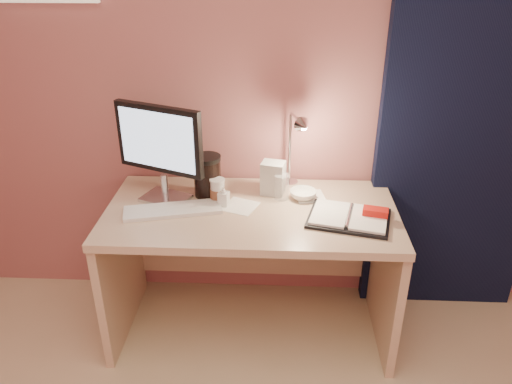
{
  "coord_description": "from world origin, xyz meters",
  "views": [
    {
      "loc": [
        0.12,
        -0.72,
        1.89
      ],
      "look_at": [
        0.03,
        1.33,
        0.85
      ],
      "focal_mm": 35.0,
      "sensor_mm": 36.0,
      "label": 1
    }
  ],
  "objects_px": {
    "dark_jar": "(208,178)",
    "product_box": "(273,178)",
    "desk_lamp": "(283,145)",
    "lotion_bottle": "(224,196)",
    "planner": "(351,217)",
    "coffee_cup": "(218,191)",
    "bowl": "(303,194)",
    "monitor": "(161,145)",
    "clear_cup": "(282,187)",
    "keyboard": "(173,210)",
    "desk": "(252,241)"
  },
  "relations": [
    {
      "from": "keyboard",
      "to": "coffee_cup",
      "type": "distance_m",
      "value": 0.24
    },
    {
      "from": "product_box",
      "to": "desk_lamp",
      "type": "xyz_separation_m",
      "value": [
        0.05,
        0.01,
        0.18
      ]
    },
    {
      "from": "bowl",
      "to": "lotion_bottle",
      "type": "bearing_deg",
      "value": -166.31
    },
    {
      "from": "desk",
      "to": "lotion_bottle",
      "type": "relative_size",
      "value": 13.17
    },
    {
      "from": "product_box",
      "to": "bowl",
      "type": "bearing_deg",
      "value": -4.98
    },
    {
      "from": "dark_jar",
      "to": "product_box",
      "type": "distance_m",
      "value": 0.33
    },
    {
      "from": "lotion_bottle",
      "to": "desk_lamp",
      "type": "xyz_separation_m",
      "value": [
        0.28,
        0.16,
        0.21
      ]
    },
    {
      "from": "desk",
      "to": "bowl",
      "type": "relative_size",
      "value": 10.43
    },
    {
      "from": "planner",
      "to": "monitor",
      "type": "bearing_deg",
      "value": -176.23
    },
    {
      "from": "monitor",
      "to": "dark_jar",
      "type": "bearing_deg",
      "value": 39.32
    },
    {
      "from": "monitor",
      "to": "lotion_bottle",
      "type": "distance_m",
      "value": 0.38
    },
    {
      "from": "product_box",
      "to": "lotion_bottle",
      "type": "bearing_deg",
      "value": -136.21
    },
    {
      "from": "monitor",
      "to": "keyboard",
      "type": "distance_m",
      "value": 0.31
    },
    {
      "from": "desk",
      "to": "keyboard",
      "type": "xyz_separation_m",
      "value": [
        -0.37,
        -0.11,
        0.24
      ]
    },
    {
      "from": "keyboard",
      "to": "product_box",
      "type": "relative_size",
      "value": 2.7
    },
    {
      "from": "dark_jar",
      "to": "desk_lamp",
      "type": "bearing_deg",
      "value": 7.59
    },
    {
      "from": "coffee_cup",
      "to": "bowl",
      "type": "distance_m",
      "value": 0.43
    },
    {
      "from": "planner",
      "to": "product_box",
      "type": "bearing_deg",
      "value": 159.06
    },
    {
      "from": "desk",
      "to": "dark_jar",
      "type": "relative_size",
      "value": 7.33
    },
    {
      "from": "bowl",
      "to": "lotion_bottle",
      "type": "xyz_separation_m",
      "value": [
        -0.39,
        -0.09,
        0.03
      ]
    },
    {
      "from": "monitor",
      "to": "planner",
      "type": "bearing_deg",
      "value": 12.83
    },
    {
      "from": "coffee_cup",
      "to": "bowl",
      "type": "height_order",
      "value": "coffee_cup"
    },
    {
      "from": "monitor",
      "to": "clear_cup",
      "type": "bearing_deg",
      "value": 26.86
    },
    {
      "from": "coffee_cup",
      "to": "desk",
      "type": "bearing_deg",
      "value": -0.37
    },
    {
      "from": "bowl",
      "to": "desk_lamp",
      "type": "distance_m",
      "value": 0.27
    },
    {
      "from": "desk",
      "to": "coffee_cup",
      "type": "height_order",
      "value": "coffee_cup"
    },
    {
      "from": "planner",
      "to": "dark_jar",
      "type": "xyz_separation_m",
      "value": [
        -0.69,
        0.22,
        0.08
      ]
    },
    {
      "from": "desk",
      "to": "desk_lamp",
      "type": "height_order",
      "value": "desk_lamp"
    },
    {
      "from": "clear_cup",
      "to": "bowl",
      "type": "height_order",
      "value": "clear_cup"
    },
    {
      "from": "desk",
      "to": "keyboard",
      "type": "height_order",
      "value": "keyboard"
    },
    {
      "from": "bowl",
      "to": "product_box",
      "type": "relative_size",
      "value": 0.79
    },
    {
      "from": "dark_jar",
      "to": "product_box",
      "type": "relative_size",
      "value": 1.12
    },
    {
      "from": "desk",
      "to": "coffee_cup",
      "type": "relative_size",
      "value": 11.49
    },
    {
      "from": "desk",
      "to": "planner",
      "type": "distance_m",
      "value": 0.55
    },
    {
      "from": "monitor",
      "to": "bowl",
      "type": "distance_m",
      "value": 0.74
    },
    {
      "from": "bowl",
      "to": "desk_lamp",
      "type": "xyz_separation_m",
      "value": [
        -0.11,
        0.06,
        0.24
      ]
    },
    {
      "from": "planner",
      "to": "coffee_cup",
      "type": "distance_m",
      "value": 0.66
    },
    {
      "from": "monitor",
      "to": "desk_lamp",
      "type": "xyz_separation_m",
      "value": [
        0.58,
        0.11,
        -0.03
      ]
    },
    {
      "from": "planner",
      "to": "lotion_bottle",
      "type": "distance_m",
      "value": 0.61
    },
    {
      "from": "desk",
      "to": "coffee_cup",
      "type": "xyz_separation_m",
      "value": [
        -0.17,
        0.0,
        0.28
      ]
    },
    {
      "from": "dark_jar",
      "to": "bowl",
      "type": "bearing_deg",
      "value": -1.55
    },
    {
      "from": "clear_cup",
      "to": "lotion_bottle",
      "type": "xyz_separation_m",
      "value": [
        -0.28,
        -0.09,
        -0.01
      ]
    },
    {
      "from": "keyboard",
      "to": "dark_jar",
      "type": "distance_m",
      "value": 0.25
    },
    {
      "from": "monitor",
      "to": "desk_lamp",
      "type": "distance_m",
      "value": 0.59
    },
    {
      "from": "planner",
      "to": "dark_jar",
      "type": "relative_size",
      "value": 2.21
    },
    {
      "from": "planner",
      "to": "desk_lamp",
      "type": "relative_size",
      "value": 1.01
    },
    {
      "from": "bowl",
      "to": "lotion_bottle",
      "type": "relative_size",
      "value": 1.26
    },
    {
      "from": "keyboard",
      "to": "desk_lamp",
      "type": "bearing_deg",
      "value": 10.47
    },
    {
      "from": "coffee_cup",
      "to": "product_box",
      "type": "height_order",
      "value": "product_box"
    },
    {
      "from": "lotion_bottle",
      "to": "dark_jar",
      "type": "height_order",
      "value": "dark_jar"
    }
  ]
}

